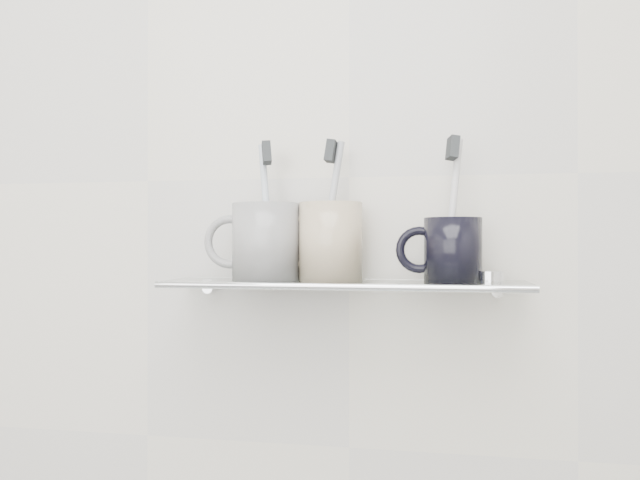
% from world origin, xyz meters
% --- Properties ---
extents(wall_back, '(2.50, 0.00, 2.50)m').
position_xyz_m(wall_back, '(0.00, 1.10, 1.25)').
color(wall_back, beige).
rests_on(wall_back, ground).
extents(shelf_glass, '(0.50, 0.12, 0.01)m').
position_xyz_m(shelf_glass, '(0.00, 1.04, 1.10)').
color(shelf_glass, silver).
rests_on(shelf_glass, wall_back).
extents(shelf_rail, '(0.50, 0.01, 0.01)m').
position_xyz_m(shelf_rail, '(0.00, 0.98, 1.10)').
color(shelf_rail, silver).
rests_on(shelf_rail, shelf_glass).
extents(bracket_left, '(0.02, 0.03, 0.02)m').
position_xyz_m(bracket_left, '(-0.21, 1.09, 1.09)').
color(bracket_left, silver).
rests_on(bracket_left, wall_back).
extents(bracket_right, '(0.02, 0.03, 0.02)m').
position_xyz_m(bracket_right, '(0.21, 1.09, 1.09)').
color(bracket_right, silver).
rests_on(bracket_right, wall_back).
extents(mug_left, '(0.13, 0.13, 0.11)m').
position_xyz_m(mug_left, '(-0.11, 1.04, 1.15)').
color(mug_left, white).
rests_on(mug_left, shelf_glass).
extents(mug_left_handle, '(0.08, 0.01, 0.08)m').
position_xyz_m(mug_left_handle, '(-0.17, 1.04, 1.15)').
color(mug_left_handle, white).
rests_on(mug_left_handle, mug_left).
extents(toothbrush_left, '(0.03, 0.04, 0.19)m').
position_xyz_m(toothbrush_left, '(-0.11, 1.04, 1.20)').
color(toothbrush_left, silver).
rests_on(toothbrush_left, mug_left).
extents(bristles_left, '(0.02, 0.03, 0.03)m').
position_xyz_m(bristles_left, '(-0.11, 1.04, 1.28)').
color(bristles_left, '#292C2E').
rests_on(bristles_left, toothbrush_left).
extents(mug_center, '(0.10, 0.10, 0.11)m').
position_xyz_m(mug_center, '(-0.02, 1.04, 1.15)').
color(mug_center, beige).
rests_on(mug_center, shelf_glass).
extents(mug_center_handle, '(0.08, 0.01, 0.08)m').
position_xyz_m(mug_center_handle, '(-0.07, 1.04, 1.15)').
color(mug_center_handle, beige).
rests_on(mug_center_handle, mug_center).
extents(toothbrush_center, '(0.04, 0.02, 0.19)m').
position_xyz_m(toothbrush_center, '(-0.02, 1.04, 1.20)').
color(toothbrush_center, '#9CA5AE').
rests_on(toothbrush_center, mug_center).
extents(bristles_center, '(0.02, 0.02, 0.03)m').
position_xyz_m(bristles_center, '(-0.02, 1.04, 1.28)').
color(bristles_center, '#292C2E').
rests_on(bristles_center, toothbrush_center).
extents(mug_right, '(0.10, 0.10, 0.09)m').
position_xyz_m(mug_right, '(0.15, 1.04, 1.14)').
color(mug_right, black).
rests_on(mug_right, shelf_glass).
extents(mug_right_handle, '(0.06, 0.01, 0.06)m').
position_xyz_m(mug_right_handle, '(0.10, 1.04, 1.14)').
color(mug_right_handle, black).
rests_on(mug_right_handle, mug_right).
extents(toothbrush_right, '(0.03, 0.04, 0.19)m').
position_xyz_m(toothbrush_right, '(0.15, 1.04, 1.20)').
color(toothbrush_right, silver).
rests_on(toothbrush_right, mug_right).
extents(bristles_right, '(0.02, 0.03, 0.03)m').
position_xyz_m(bristles_right, '(0.15, 1.04, 1.28)').
color(bristles_right, '#292C2E').
rests_on(bristles_right, toothbrush_right).
extents(chrome_cap, '(0.04, 0.04, 0.02)m').
position_xyz_m(chrome_cap, '(0.20, 1.04, 1.11)').
color(chrome_cap, silver).
rests_on(chrome_cap, shelf_glass).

